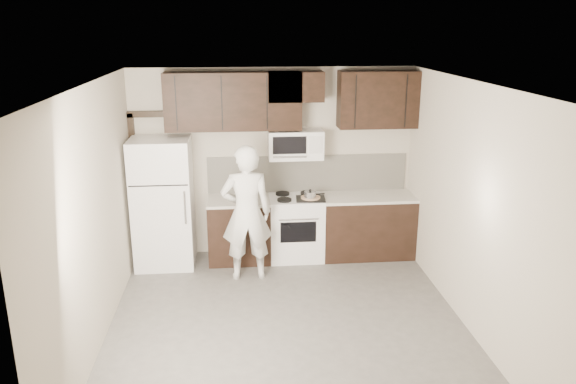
{
  "coord_description": "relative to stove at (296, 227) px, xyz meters",
  "views": [
    {
      "loc": [
        -0.51,
        -5.6,
        3.27
      ],
      "look_at": [
        0.09,
        0.9,
        1.31
      ],
      "focal_mm": 35.0,
      "sensor_mm": 36.0,
      "label": 1
    }
  ],
  "objects": [
    {
      "name": "microwave",
      "position": [
        -0.0,
        0.12,
        1.19
      ],
      "size": [
        0.76,
        0.42,
        0.4
      ],
      "color": "white",
      "rests_on": "upper_cabinets"
    },
    {
      "name": "refrigerator",
      "position": [
        -1.85,
        -0.05,
        0.44
      ],
      "size": [
        0.8,
        0.76,
        1.8
      ],
      "color": "white",
      "rests_on": "floor"
    },
    {
      "name": "ceiling",
      "position": [
        -0.3,
        -1.94,
        2.24
      ],
      "size": [
        4.5,
        4.5,
        0.0
      ],
      "primitive_type": "plane",
      "rotation": [
        3.14,
        0.0,
        0.0
      ],
      "color": "white",
      "rests_on": "back_wall"
    },
    {
      "name": "baking_tray",
      "position": [
        0.19,
        -0.12,
        0.46
      ],
      "size": [
        0.43,
        0.33,
        0.02
      ],
      "primitive_type": "cube",
      "rotation": [
        0.0,
        0.0,
        -0.08
      ],
      "color": "black",
      "rests_on": "counter_run"
    },
    {
      "name": "door_trim",
      "position": [
        -2.22,
        0.27,
        0.79
      ],
      "size": [
        0.5,
        0.08,
        2.12
      ],
      "color": "black",
      "rests_on": "floor"
    },
    {
      "name": "stove",
      "position": [
        0.0,
        0.0,
        0.0
      ],
      "size": [
        0.76,
        0.66,
        0.94
      ],
      "color": "white",
      "rests_on": "floor"
    },
    {
      "name": "person",
      "position": [
        -0.72,
        -0.61,
        0.45
      ],
      "size": [
        0.68,
        0.46,
        1.81
      ],
      "primitive_type": "imported",
      "rotation": [
        0.0,
        0.0,
        3.19
      ],
      "color": "white",
      "rests_on": "floor"
    },
    {
      "name": "backsplash",
      "position": [
        0.2,
        0.3,
        0.72
      ],
      "size": [
        2.9,
        0.02,
        0.54
      ],
      "primitive_type": "cube",
      "color": "beige",
      "rests_on": "counter_run"
    },
    {
      "name": "upper_cabinets",
      "position": [
        -0.09,
        0.14,
        1.82
      ],
      "size": [
        3.48,
        0.35,
        0.78
      ],
      "color": "black",
      "rests_on": "back_wall"
    },
    {
      "name": "saucepan",
      "position": [
        0.18,
        -0.15,
        0.51
      ],
      "size": [
        0.29,
        0.17,
        0.16
      ],
      "color": "silver",
      "rests_on": "stove"
    },
    {
      "name": "counter_run",
      "position": [
        0.3,
        0.0,
        -0.0
      ],
      "size": [
        2.95,
        0.64,
        0.91
      ],
      "color": "black",
      "rests_on": "floor"
    },
    {
      "name": "floor",
      "position": [
        -0.3,
        -1.94,
        -0.46
      ],
      "size": [
        4.5,
        4.5,
        0.0
      ],
      "primitive_type": "plane",
      "color": "#53504E",
      "rests_on": "ground"
    },
    {
      "name": "back_wall",
      "position": [
        -0.3,
        0.31,
        0.89
      ],
      "size": [
        4.0,
        0.0,
        4.0
      ],
      "primitive_type": "plane",
      "rotation": [
        1.57,
        0.0,
        0.0
      ],
      "color": "beige",
      "rests_on": "ground"
    },
    {
      "name": "pizza",
      "position": [
        0.19,
        -0.12,
        0.48
      ],
      "size": [
        0.29,
        0.29,
        0.02
      ],
      "primitive_type": "cylinder",
      "rotation": [
        0.0,
        0.0,
        -0.08
      ],
      "color": "beige",
      "rests_on": "baking_tray"
    }
  ]
}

